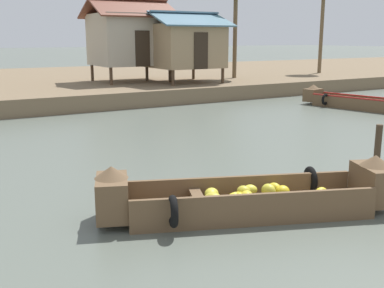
% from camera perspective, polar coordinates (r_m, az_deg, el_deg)
% --- Properties ---
extents(ground_plane, '(300.00, 300.00, 0.00)m').
position_cam_1_polar(ground_plane, '(11.71, -6.84, -2.35)').
color(ground_plane, '#596056').
extents(riverbank_strip, '(160.00, 20.00, 0.73)m').
position_cam_1_polar(riverbank_strip, '(29.30, -21.62, 6.66)').
color(riverbank_strip, '#756047').
rests_on(riverbank_strip, ground).
extents(banana_boat, '(5.19, 2.76, 0.99)m').
position_cam_1_polar(banana_boat, '(8.27, 6.99, -6.38)').
color(banana_boat, brown).
rests_on(banana_boat, ground).
extents(fishing_skiff_distant, '(2.30, 5.57, 0.91)m').
position_cam_1_polar(fishing_skiff_distant, '(21.70, 20.00, 4.81)').
color(fishing_skiff_distant, brown).
rests_on(fishing_skiff_distant, ground).
extents(stilt_house_mid_left, '(4.43, 3.78, 4.38)m').
position_cam_1_polar(stilt_house_mid_left, '(25.88, -7.63, 12.64)').
color(stilt_house_mid_left, '#4C3826').
rests_on(stilt_house_mid_left, riverbank_strip).
extents(stilt_house_mid_right, '(4.05, 3.92, 3.67)m').
position_cam_1_polar(stilt_house_mid_right, '(25.20, -0.99, 12.02)').
color(stilt_house_mid_right, '#4C3826').
rests_on(stilt_house_mid_right, riverbank_strip).
extents(mooring_post, '(0.14, 0.14, 1.26)m').
position_cam_1_polar(mooring_post, '(10.75, 21.64, -1.09)').
color(mooring_post, '#423323').
rests_on(mooring_post, ground).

